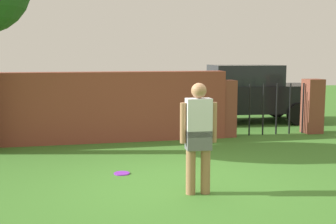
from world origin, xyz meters
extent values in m
plane|color=#3D7528|center=(0.00, 0.00, 0.00)|extent=(40.00, 40.00, 0.00)
cube|color=brown|center=(-1.50, 3.77, 0.81)|extent=(7.05, 0.50, 1.63)
cylinder|color=#9E704C|center=(0.29, -0.48, 0.42)|extent=(0.14, 0.14, 0.85)
cylinder|color=#9E704C|center=(0.07, -0.47, 0.42)|extent=(0.14, 0.14, 0.85)
cube|color=slate|center=(0.18, -0.48, 0.80)|extent=(0.37, 0.24, 0.28)
cube|color=silver|center=(0.18, -0.48, 1.12)|extent=(0.37, 0.24, 0.55)
sphere|color=#9E704C|center=(0.18, -0.48, 1.51)|extent=(0.22, 0.22, 0.22)
cylinder|color=#9E704C|center=(0.41, -0.49, 1.05)|extent=(0.09, 0.09, 0.58)
cylinder|color=#9E704C|center=(-0.04, -0.47, 1.05)|extent=(0.09, 0.09, 0.58)
cube|color=brown|center=(2.12, 3.77, 0.70)|extent=(0.44, 0.44, 1.40)
cube|color=brown|center=(4.50, 3.77, 0.70)|extent=(0.44, 0.44, 1.40)
cylinder|color=black|center=(2.39, 3.77, 0.65)|extent=(0.04, 0.04, 1.30)
cylinder|color=black|center=(2.76, 3.77, 0.65)|extent=(0.04, 0.04, 1.30)
cylinder|color=black|center=(3.13, 3.77, 0.65)|extent=(0.04, 0.04, 1.30)
cylinder|color=black|center=(3.50, 3.77, 0.65)|extent=(0.04, 0.04, 1.30)
cylinder|color=black|center=(3.86, 3.77, 0.65)|extent=(0.04, 0.04, 1.30)
cylinder|color=black|center=(4.23, 3.77, 0.65)|extent=(0.04, 0.04, 1.30)
cube|color=black|center=(3.50, 5.96, 0.72)|extent=(4.32, 2.04, 0.80)
cube|color=#1E2328|center=(3.50, 5.96, 1.42)|extent=(2.12, 1.66, 0.60)
cylinder|color=black|center=(4.93, 6.70, 0.32)|extent=(0.66, 0.27, 0.64)
cylinder|color=black|center=(4.80, 5.00, 0.32)|extent=(0.66, 0.27, 0.64)
cylinder|color=black|center=(2.21, 6.92, 0.32)|extent=(0.66, 0.27, 0.64)
cylinder|color=black|center=(2.07, 5.23, 0.32)|extent=(0.66, 0.27, 0.64)
cylinder|color=purple|center=(-0.79, 0.83, 0.01)|extent=(0.27, 0.27, 0.02)
camera|label=1|loc=(-1.57, -6.43, 2.01)|focal=46.82mm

